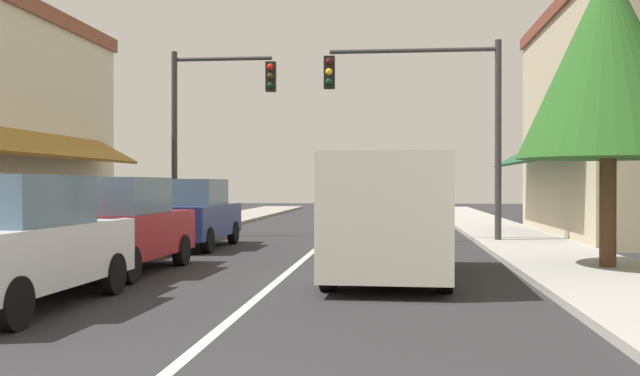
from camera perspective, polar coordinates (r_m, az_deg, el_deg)
name	(u,v)px	position (r m, az deg, el deg)	size (l,w,h in m)	color
ground_plane	(326,240)	(21.22, 0.49, -4.13)	(80.00, 80.00, 0.00)	#28282B
sidewalk_left	(143,237)	(22.40, -13.69, -3.75)	(2.60, 56.00, 0.12)	gray
sidewalk_right	(519,240)	(21.41, 15.34, -3.94)	(2.60, 56.00, 0.12)	#A39E99
lane_center_stripe	(326,240)	(21.21, 0.49, -4.12)	(0.14, 52.00, 0.01)	silver
parked_car_nearest_left	(12,243)	(10.41, -22.99, -3.96)	(1.87, 4.14, 1.77)	silver
parked_car_second_left	(116,226)	(13.93, -15.67, -2.86)	(1.87, 4.14, 1.77)	maroon
parked_car_third_left	(191,214)	(18.96, -10.07, -2.01)	(1.80, 4.11, 1.77)	navy
van_in_lane	(389,213)	(12.73, 5.45, -1.94)	(2.10, 5.23, 2.12)	beige
traffic_signal_mast_arm	(436,105)	(20.38, 9.10, 6.41)	(4.86, 0.50, 5.59)	#333333
traffic_signal_left_corner	(207,114)	(22.70, -8.80, 5.74)	(3.29, 0.50, 5.74)	#333333
tree_right_near	(608,60)	(14.63, 21.64, 9.27)	(3.32, 3.32, 5.77)	#4C331E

